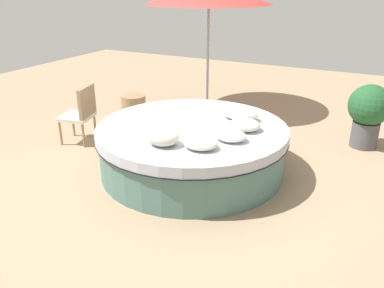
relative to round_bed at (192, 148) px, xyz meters
The scene contains 10 objects.
ground_plane 0.36m from the round_bed, ahead, with size 16.00×16.00×0.00m, color #9E8466.
round_bed is the anchor object (origin of this frame).
throw_pillow_0 0.90m from the round_bed, 89.36° to the left, with size 0.42×0.36×0.21m, color beige.
throw_pillow_1 0.90m from the round_bed, 124.36° to the left, with size 0.44×0.37×0.14m, color beige.
throw_pillow_2 0.84m from the round_bed, 159.35° to the left, with size 0.42×0.34×0.14m, color white.
throw_pillow_3 0.85m from the round_bed, 165.66° to the right, with size 0.44×0.37×0.16m, color beige.
throw_pillow_4 0.87m from the round_bed, 130.67° to the right, with size 0.56×0.34×0.19m, color silver.
patio_chair 2.18m from the round_bed, ahead, with size 0.62×0.63×0.98m.
planter 3.03m from the round_bed, 135.49° to the right, with size 0.68×0.68×1.06m.
side_table 2.61m from the round_bed, 35.97° to the right, with size 0.49×0.49×0.48m, color #997A56.
Camera 1 is at (-2.41, 4.68, 2.63)m, focal length 37.03 mm.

